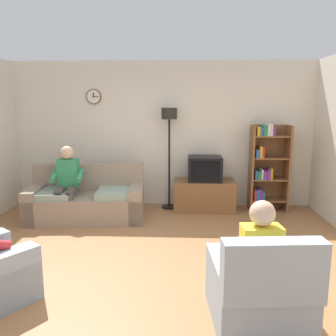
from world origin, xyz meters
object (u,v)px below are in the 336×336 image
Objects in this scene: person_in_right_armchair at (257,254)px; floor_lamp at (169,130)px; bookshelf at (266,166)px; couch at (87,200)px; tv_stand at (204,195)px; tv at (205,169)px; armchair_near_bookshelf at (258,292)px; person_on_couch at (67,179)px.

floor_lamp is at bearing 105.49° from person_in_right_armchair.
bookshelf reaches higher than person_in_right_armchair.
bookshelf is at bearing 11.94° from couch.
floor_lamp is at bearing 171.28° from tv_stand.
armchair_near_bookshelf is (0.29, -3.32, -0.48)m from tv.
tv_stand is 0.98× the size of person_in_right_armchair.
tv_stand is at bearing 95.00° from armchair_near_bookshelf.
person_on_couch reaches higher than person_in_right_armchair.
tv_stand is 1.34m from floor_lamp.
floor_lamp is 1.95× the size of armchair_near_bookshelf.
tv is 3.37m from armchair_near_bookshelf.
bookshelf is 0.85× the size of floor_lamp.
armchair_near_bookshelf is at bearing -85.00° from tv_stand.
person_on_couch is (-1.65, -0.80, -0.75)m from floor_lamp.
bookshelf is at bearing 76.50° from armchair_near_bookshelf.
tv is (0.00, -0.02, 0.50)m from tv_stand.
tv reaches higher than couch.
floor_lamp is at bearing 179.06° from bookshelf.
armchair_near_bookshelf is at bearing -84.99° from person_in_right_armchair.
floor_lamp is (-0.65, 0.10, 1.17)m from tv_stand.
person_in_right_armchair is at bearing -84.96° from tv.
couch is at bearing -164.28° from tv.
person_in_right_armchair is (2.58, -2.56, -0.09)m from person_on_couch.
floor_lamp is 3.58m from person_in_right_armchair.
person_in_right_armchair is (0.93, -3.36, -0.85)m from floor_lamp.
floor_lamp is (-1.76, 0.03, 0.63)m from bookshelf.
tv_stand is at bearing -8.72° from floor_lamp.
person_on_couch reaches higher than tv_stand.
tv_stand is 0.59× the size of floor_lamp.
tv is 0.48× the size of person_on_couch.
bookshelf is at bearing 12.74° from person_on_couch.
floor_lamp is (-0.65, 0.12, 0.68)m from tv.
person_in_right_armchair is at bearing -103.98° from bookshelf.
floor_lamp reaches higher than person_in_right_armchair.
tv_stand is 3.36m from armchair_near_bookshelf.
tv_stand is (2.01, 0.59, -0.04)m from couch.
couch is 3.53m from person_in_right_armchair.
floor_lamp reaches higher than bookshelf.
armchair_near_bookshelf is at bearing -74.77° from floor_lamp.
tv_stand is at bearing -176.40° from bookshelf.
person_in_right_armchair reaches higher than tv_stand.
tv is at bearing 15.72° from couch.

